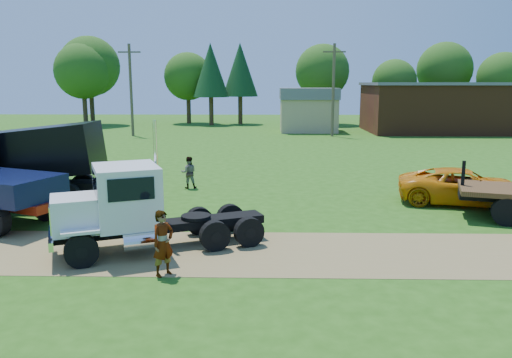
{
  "coord_description": "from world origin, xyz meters",
  "views": [
    {
      "loc": [
        -0.48,
        -14.86,
        5.2
      ],
      "look_at": [
        -0.9,
        3.85,
        1.6
      ],
      "focal_mm": 35.0,
      "sensor_mm": 36.0,
      "label": 1
    }
  ],
  "objects_px": {
    "white_semi_tractor": "(130,208)",
    "black_dump_truck": "(13,159)",
    "orange_pickup": "(464,187)",
    "spectator_a": "(163,243)"
  },
  "relations": [
    {
      "from": "black_dump_truck",
      "to": "orange_pickup",
      "type": "xyz_separation_m",
      "value": [
        19.62,
        0.34,
        -1.2
      ]
    },
    {
      "from": "black_dump_truck",
      "to": "spectator_a",
      "type": "height_order",
      "value": "black_dump_truck"
    },
    {
      "from": "orange_pickup",
      "to": "spectator_a",
      "type": "bearing_deg",
      "value": 140.24
    },
    {
      "from": "black_dump_truck",
      "to": "orange_pickup",
      "type": "height_order",
      "value": "black_dump_truck"
    },
    {
      "from": "white_semi_tractor",
      "to": "spectator_a",
      "type": "relative_size",
      "value": 3.69
    },
    {
      "from": "orange_pickup",
      "to": "spectator_a",
      "type": "distance_m",
      "value": 14.26
    },
    {
      "from": "white_semi_tractor",
      "to": "black_dump_truck",
      "type": "bearing_deg",
      "value": 114.56
    },
    {
      "from": "black_dump_truck",
      "to": "white_semi_tractor",
      "type": "bearing_deg",
      "value": -44.27
    },
    {
      "from": "black_dump_truck",
      "to": "spectator_a",
      "type": "relative_size",
      "value": 4.52
    },
    {
      "from": "white_semi_tractor",
      "to": "spectator_a",
      "type": "height_order",
      "value": "white_semi_tractor"
    }
  ]
}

